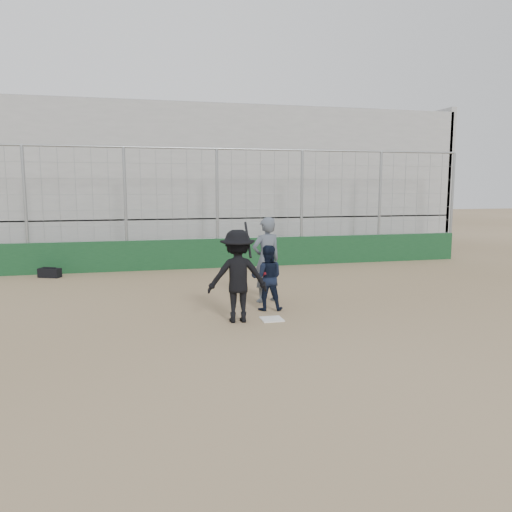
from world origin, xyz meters
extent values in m
plane|color=brown|center=(0.00, 0.00, 0.00)|extent=(90.00, 90.00, 0.00)
cube|color=white|center=(0.00, 0.00, 0.01)|extent=(0.44, 0.44, 0.02)
cube|color=#11381C|center=(0.00, 7.00, 0.50)|extent=(18.00, 0.25, 1.00)
cylinder|color=gray|center=(0.00, 7.00, 2.00)|extent=(0.10, 0.10, 4.00)
cylinder|color=gray|center=(9.00, 7.00, 2.00)|extent=(0.10, 0.10, 4.00)
cylinder|color=gray|center=(0.00, 7.00, 4.00)|extent=(18.00, 0.07, 0.07)
cube|color=gray|center=(0.00, 11.95, 0.80)|extent=(20.00, 6.70, 1.60)
cube|color=gray|center=(0.00, 11.95, 3.70)|extent=(20.00, 6.70, 4.20)
cube|color=gray|center=(10.00, 11.95, 2.90)|extent=(0.25, 6.70, 6.10)
cylinder|color=gray|center=(0.00, 15.10, 6.80)|extent=(20.00, 0.06, 0.06)
imported|color=black|center=(-0.71, 0.05, 0.94)|extent=(1.27, 0.79, 1.89)
cylinder|color=black|center=(-0.46, 0.20, 1.67)|extent=(0.07, 0.57, 0.71)
imported|color=black|center=(0.11, 0.80, 0.48)|extent=(0.82, 0.70, 0.96)
sphere|color=maroon|center=(0.11, 0.80, 0.87)|extent=(0.28, 0.28, 0.28)
imported|color=#4B535F|center=(0.31, 1.63, 0.92)|extent=(0.85, 0.67, 1.83)
cube|color=black|center=(-5.29, 6.30, 0.14)|extent=(0.72, 0.53, 0.28)
cylinder|color=black|center=(-5.29, 6.30, 0.30)|extent=(0.41, 0.21, 0.04)
camera|label=1|loc=(-2.68, -9.73, 2.74)|focal=35.00mm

